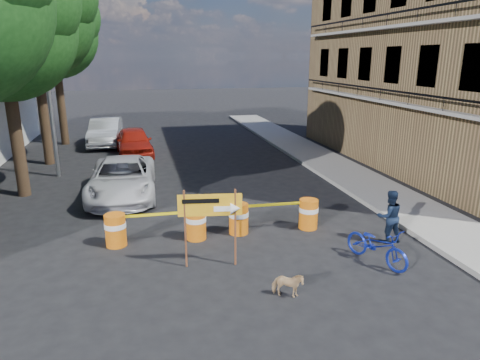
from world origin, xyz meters
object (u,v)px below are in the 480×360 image
barrel_mid_left (196,223)px  sedan_silver (106,132)px  barrel_far_right (308,213)px  dog (288,285)px  detour_sign (219,210)px  sedan_red (134,142)px  bicycle (378,229)px  suv_white (122,178)px  barrel_far_left (115,229)px  barrel_mid_right (239,218)px  pedestrian (389,216)px

barrel_mid_left → sedan_silver: bearing=102.9°
barrel_far_right → sedan_silver: sedan_silver is taller
barrel_far_right → dog: barrel_far_right is taller
barrel_far_right → detour_sign: bearing=-150.0°
dog → sedan_red: (-3.22, 14.88, 0.44)m
detour_sign → bicycle: size_ratio=1.08×
bicycle → suv_white: (-6.30, 6.92, -0.21)m
dog → sedan_red: bearing=35.3°
barrel_far_left → barrel_mid_right: size_ratio=1.00×
barrel_mid_left → dog: size_ratio=1.32×
barrel_mid_right → barrel_far_right: size_ratio=1.00×
barrel_mid_right → sedan_red: bearing=104.8°
dog → suv_white: 8.72m
sedan_red → sedan_silver: (-1.62, 3.26, 0.04)m
suv_white → detour_sign: bearing=-66.2°
barrel_mid_right → detour_sign: 2.30m
pedestrian → bicycle: size_ratio=0.82×
barrel_far_left → pedestrian: pedestrian is taller
sedan_red → barrel_mid_right: bearing=-79.8°
barrel_mid_right → suv_white: size_ratio=0.18×
suv_white → sedan_red: 6.96m
barrel_mid_left → bicycle: bearing=-30.8°
barrel_far_right → sedan_silver: bearing=114.7°
bicycle → suv_white: bicycle is taller
barrel_far_left → pedestrian: 7.52m
barrel_mid_right → detour_sign: bearing=-116.2°
detour_sign → sedan_red: detour_sign is taller
barrel_mid_right → detour_sign: (-0.92, -1.86, 0.98)m
barrel_mid_left → dog: barrel_mid_left is taller
barrel_mid_left → sedan_red: 11.50m
barrel_far_left → pedestrian: bearing=-11.2°
bicycle → dog: bearing=178.5°
pedestrian → bicycle: bicycle is taller
barrel_mid_right → barrel_far_right: 2.13m
barrel_far_right → suv_white: (-5.50, 4.41, 0.23)m
detour_sign → sedan_silver: detour_sign is taller
pedestrian → sedan_silver: (-8.52, 16.03, 0.02)m
barrel_far_right → sedan_red: size_ratio=0.21×
barrel_far_left → suv_white: suv_white is taller
pedestrian → bicycle: bearing=51.0°
bicycle → suv_white: bearing=110.3°
dog → sedan_silver: bearing=38.0°
barrel_mid_right → sedan_red: 11.64m
barrel_far_left → sedan_silver: size_ratio=0.19×
sedan_red → bicycle: bearing=-71.6°
detour_sign → sedan_red: (-2.06, 13.11, -0.73)m
barrel_mid_right → pedestrian: pedestrian is taller
suv_white → barrel_mid_left: bearing=-62.3°
bicycle → sedan_silver: 18.71m
barrel_far_right → bicycle: 2.67m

